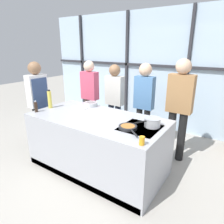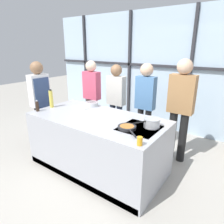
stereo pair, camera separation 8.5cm
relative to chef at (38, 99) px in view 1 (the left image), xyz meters
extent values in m
plane|color=#ADA89E|center=(1.44, 0.00, -1.00)|extent=(18.00, 18.00, 0.00)
cube|color=silver|center=(1.44, 2.32, 0.40)|extent=(6.40, 0.04, 2.80)
cube|color=#2D2D33|center=(1.44, 2.27, 0.54)|extent=(6.40, 0.06, 0.06)
cube|color=#2D2D33|center=(-0.86, 2.27, 0.40)|extent=(0.06, 0.06, 2.80)
cube|color=#2D2D33|center=(0.67, 2.27, 0.40)|extent=(0.06, 0.06, 2.80)
cube|color=#2D2D33|center=(2.21, 2.27, 0.40)|extent=(0.06, 0.06, 2.80)
cube|color=#A8AAB2|center=(1.44, 0.00, -0.54)|extent=(2.21, 1.09, 0.92)
cube|color=black|center=(2.21, 0.00, -0.09)|extent=(0.52, 0.52, 0.01)
cube|color=black|center=(1.44, -0.53, -0.95)|extent=(2.17, 0.03, 0.10)
cylinder|color=#38383D|center=(2.08, -0.12, -0.09)|extent=(0.13, 0.13, 0.01)
cylinder|color=#38383D|center=(2.33, -0.12, -0.09)|extent=(0.13, 0.13, 0.01)
cylinder|color=#38383D|center=(2.08, 0.12, -0.09)|extent=(0.13, 0.13, 0.01)
cylinder|color=#38383D|center=(2.33, 0.12, -0.09)|extent=(0.13, 0.13, 0.01)
cylinder|color=black|center=(-0.01, 0.09, -0.57)|extent=(0.12, 0.12, 0.86)
cylinder|color=black|center=(-0.01, -0.09, -0.57)|extent=(0.12, 0.12, 0.86)
cube|color=white|center=(-0.01, 0.00, 0.17)|extent=(0.17, 0.38, 0.62)
sphere|color=#8C6647|center=(-0.01, 0.00, 0.60)|extent=(0.24, 0.24, 0.24)
cube|color=navy|center=(0.09, 0.00, -0.06)|extent=(0.02, 0.33, 0.94)
cylinder|color=#47382D|center=(0.53, 1.03, -0.58)|extent=(0.13, 0.13, 0.85)
cylinder|color=#47382D|center=(0.36, 1.03, -0.58)|extent=(0.13, 0.13, 0.85)
cube|color=#DB4C6B|center=(0.44, 1.03, 0.15)|extent=(0.39, 0.18, 0.61)
sphere|color=beige|center=(0.44, 1.03, 0.57)|extent=(0.24, 0.24, 0.24)
cylinder|color=#232838|center=(1.19, 1.03, -0.59)|extent=(0.12, 0.12, 0.82)
cylinder|color=#232838|center=(1.02, 1.03, -0.59)|extent=(0.12, 0.12, 0.82)
cube|color=beige|center=(1.11, 1.03, 0.12)|extent=(0.38, 0.17, 0.59)
sphere|color=#8C6647|center=(1.11, 1.03, 0.53)|extent=(0.23, 0.23, 0.23)
cylinder|color=black|center=(1.85, 1.03, -0.57)|extent=(0.12, 0.12, 0.85)
cylinder|color=black|center=(1.69, 1.03, -0.57)|extent=(0.12, 0.12, 0.85)
cube|color=#4C7AAD|center=(1.77, 1.03, 0.16)|extent=(0.37, 0.16, 0.61)
sphere|color=#D8AD8C|center=(1.77, 1.03, 0.58)|extent=(0.24, 0.24, 0.24)
cylinder|color=black|center=(2.53, 1.03, -0.55)|extent=(0.14, 0.14, 0.90)
cylinder|color=black|center=(2.34, 1.03, -0.55)|extent=(0.14, 0.14, 0.90)
cube|color=#A37547|center=(2.43, 1.03, 0.22)|extent=(0.42, 0.19, 0.65)
sphere|color=#D8AD8C|center=(2.43, 1.03, 0.68)|extent=(0.25, 0.25, 0.25)
cylinder|color=#232326|center=(2.08, -0.12, -0.06)|extent=(0.25, 0.25, 0.04)
cylinder|color=#B26B2D|center=(2.08, -0.12, -0.05)|extent=(0.20, 0.20, 0.01)
cylinder|color=#232326|center=(2.25, -0.27, -0.05)|extent=(0.17, 0.15, 0.02)
cylinder|color=silver|center=(2.33, 0.12, -0.02)|extent=(0.22, 0.22, 0.13)
cylinder|color=silver|center=(2.33, 0.12, 0.04)|extent=(0.23, 0.23, 0.01)
cylinder|color=black|center=(2.23, -0.06, 0.02)|extent=(0.11, 0.19, 0.02)
cylinder|color=white|center=(0.92, 0.19, -0.08)|extent=(0.24, 0.24, 0.01)
cylinder|color=silver|center=(0.98, 0.41, -0.05)|extent=(0.24, 0.24, 0.08)
cylinder|color=#4C4C51|center=(0.98, 0.41, -0.01)|extent=(0.20, 0.20, 0.01)
cylinder|color=#E0CC4C|center=(0.43, -0.07, 0.07)|extent=(0.07, 0.07, 0.31)
cylinder|color=black|center=(0.43, -0.07, 0.24)|extent=(0.04, 0.04, 0.02)
cylinder|color=#332319|center=(0.42, -0.36, 0.00)|extent=(0.05, 0.05, 0.17)
sphere|color=#B2B2B7|center=(0.42, -0.36, 0.10)|extent=(0.03, 0.03, 0.03)
cylinder|color=orange|center=(2.45, -0.45, -0.03)|extent=(0.06, 0.06, 0.10)
camera|label=1|loc=(3.30, -2.33, 0.99)|focal=32.00mm
camera|label=2|loc=(3.37, -2.29, 0.99)|focal=32.00mm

